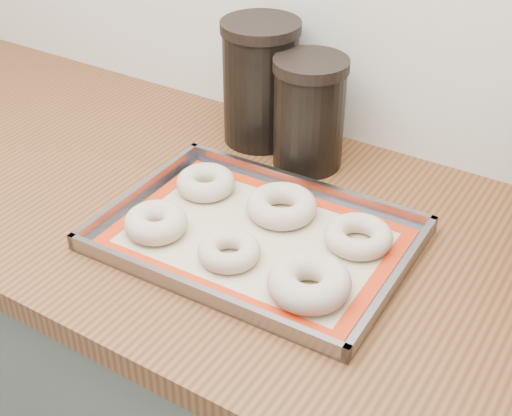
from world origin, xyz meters
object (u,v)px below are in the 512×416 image
Objects in this scene: canister_left at (261,82)px; bagel_front_left at (156,223)px; bagel_front_right at (309,282)px; canister_mid at (309,113)px; baking_tray at (256,237)px; bagel_back_mid at (282,206)px; bagel_front_mid at (229,251)px; bagel_back_left at (206,182)px; bagel_back_right at (358,236)px.

bagel_front_left is at bearing -85.27° from canister_left.
bagel_front_right is 0.37m from canister_mid.
baking_tray is 0.34m from canister_left.
canister_mid is (0.09, 0.32, 0.08)m from bagel_front_left.
bagel_back_mid is 0.56× the size of canister_mid.
bagel_front_mid is (-0.01, -0.07, 0.01)m from baking_tray.
bagel_back_left is at bearing -117.95° from canister_mid.
bagel_back_left is (-0.00, 0.14, -0.00)m from bagel_front_left.
bagel_back_left is at bearing 91.72° from bagel_front_left.
baking_tray is at bearing 85.53° from bagel_front_mid.
baking_tray is 0.16m from bagel_back_right.
bagel_front_right is 1.04× the size of bagel_back_mid.
bagel_front_mid and bagel_back_right have the same top height.
canister_left reaches higher than canister_mid.
bagel_back_mid is at bearing -50.78° from canister_left.
canister_left reaches higher than baking_tray.
bagel_back_mid is 0.49× the size of canister_left.
bagel_front_left and bagel_back_mid have the same top height.
bagel_front_mid is 0.47× the size of canister_mid.
canister_mid is (0.12, -0.03, -0.02)m from canister_left.
bagel_front_left is 0.13m from bagel_front_mid.
bagel_front_left is at bearing -88.28° from bagel_back_left.
bagel_front_mid is 0.14m from bagel_back_mid.
bagel_back_left is at bearing 154.68° from baking_tray.
canister_left is at bearing 94.73° from bagel_front_left.
bagel_front_left is 0.43× the size of canister_left.
bagel_back_mid is (-0.13, 0.14, -0.00)m from bagel_front_right.
bagel_back_right is at bearing -34.83° from canister_left.
bagel_front_right is 0.47m from canister_left.
baking_tray is 0.07m from bagel_back_mid.
bagel_front_left is at bearing -153.73° from bagel_back_right.
canister_left is (-0.02, 0.21, 0.09)m from bagel_back_left.
canister_left is at bearing 96.65° from bagel_back_left.
bagel_back_right is at bearing 86.30° from bagel_front_right.
bagel_back_mid is at bearing 2.41° from bagel_back_left.
bagel_back_left reaches higher than baking_tray.
bagel_front_mid is 0.90× the size of bagel_back_right.
baking_tray is 0.07m from bagel_front_mid.
bagel_back_mid is (0.00, 0.07, 0.02)m from baking_tray.
canister_left is at bearing 129.22° from bagel_back_mid.
canister_left reaches higher than bagel_front_left.
canister_left is at bearing 164.29° from canister_mid.
bagel_back_mid is at bearing -74.21° from canister_mid.
bagel_front_left reaches higher than baking_tray.
bagel_front_right is at bearing -26.88° from bagel_back_left.
bagel_back_mid is at bearing 177.40° from bagel_back_right.
bagel_front_right is (0.13, -0.07, 0.02)m from baking_tray.
bagel_back_left is at bearing -177.59° from bagel_back_mid.
baking_tray is 0.15m from bagel_front_right.
bagel_back_left is at bearing 179.96° from bagel_back_right.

